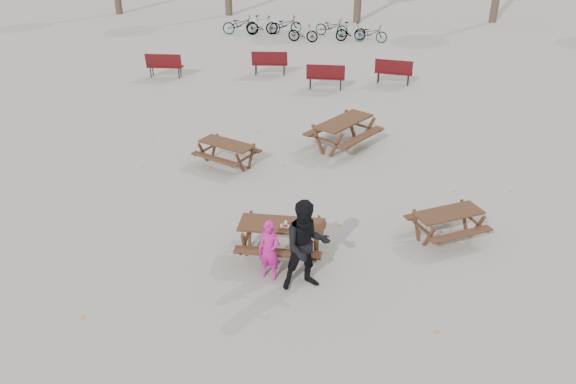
# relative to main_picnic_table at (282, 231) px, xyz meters

# --- Properties ---
(ground) EXTENTS (80.00, 80.00, 0.00)m
(ground) POSITION_rel_main_picnic_table_xyz_m (0.00, 0.00, -0.59)
(ground) COLOR gray
(ground) RESTS_ON ground
(main_picnic_table) EXTENTS (1.80, 1.45, 0.78)m
(main_picnic_table) POSITION_rel_main_picnic_table_xyz_m (0.00, 0.00, 0.00)
(main_picnic_table) COLOR #382114
(main_picnic_table) RESTS_ON ground
(food_tray) EXTENTS (0.18, 0.11, 0.03)m
(food_tray) POSITION_rel_main_picnic_table_xyz_m (0.08, -0.12, 0.21)
(food_tray) COLOR white
(food_tray) RESTS_ON main_picnic_table
(bread_roll) EXTENTS (0.14, 0.06, 0.05)m
(bread_roll) POSITION_rel_main_picnic_table_xyz_m (0.08, -0.12, 0.25)
(bread_roll) COLOR tan
(bread_roll) RESTS_ON food_tray
(soda_bottle) EXTENTS (0.07, 0.07, 0.17)m
(soda_bottle) POSITION_rel_main_picnic_table_xyz_m (0.11, -0.14, 0.26)
(soda_bottle) COLOR silver
(soda_bottle) RESTS_ON main_picnic_table
(child) EXTENTS (0.54, 0.43, 1.30)m
(child) POSITION_rel_main_picnic_table_xyz_m (-0.13, -0.83, 0.07)
(child) COLOR #CA1986
(child) RESTS_ON ground
(adult) EXTENTS (1.13, 1.00, 1.92)m
(adult) POSITION_rel_main_picnic_table_xyz_m (0.63, -1.03, 0.37)
(adult) COLOR black
(adult) RESTS_ON ground
(picnic_table_east) EXTENTS (1.94, 1.82, 0.66)m
(picnic_table_east) POSITION_rel_main_picnic_table_xyz_m (3.59, 1.16, -0.26)
(picnic_table_east) COLOR #382114
(picnic_table_east) RESTS_ON ground
(picnic_table_north) EXTENTS (1.97, 1.82, 0.68)m
(picnic_table_north) POSITION_rel_main_picnic_table_xyz_m (-2.19, 4.24, -0.25)
(picnic_table_north) COLOR #382114
(picnic_table_north) RESTS_ON ground
(picnic_table_far) EXTENTS (2.45, 2.56, 0.86)m
(picnic_table_far) POSITION_rel_main_picnic_table_xyz_m (1.04, 5.96, -0.16)
(picnic_table_far) COLOR #382114
(picnic_table_far) RESTS_ON ground
(park_bench_row) EXTENTS (11.04, 2.21, 1.03)m
(park_bench_row) POSITION_rel_main_picnic_table_xyz_m (-1.56, 12.40, -0.07)
(park_bench_row) COLOR #591115
(park_bench_row) RESTS_ON ground
(bicycle_row) EXTENTS (8.93, 2.73, 1.02)m
(bicycle_row) POSITION_rel_main_picnic_table_xyz_m (-1.86, 20.26, -0.10)
(bicycle_row) COLOR black
(bicycle_row) RESTS_ON ground
(fallen_leaves) EXTENTS (11.00, 11.00, 0.01)m
(fallen_leaves) POSITION_rel_main_picnic_table_xyz_m (0.50, 2.50, -0.58)
(fallen_leaves) COLOR #C1852E
(fallen_leaves) RESTS_ON ground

